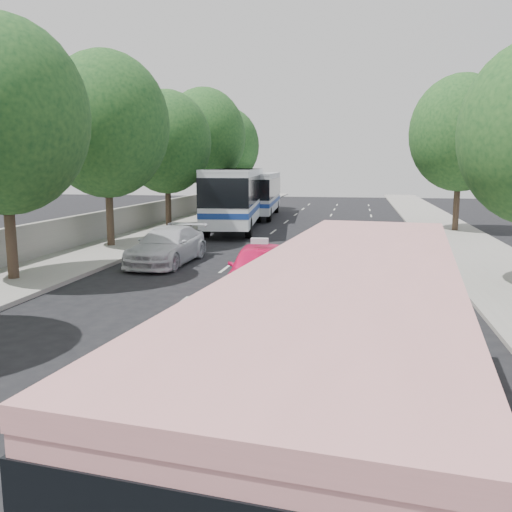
% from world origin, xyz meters
% --- Properties ---
extents(ground, '(120.00, 120.00, 0.00)m').
position_xyz_m(ground, '(0.00, 0.00, 0.00)').
color(ground, black).
rests_on(ground, ground).
extents(sidewalk_left, '(4.00, 90.00, 0.15)m').
position_xyz_m(sidewalk_left, '(-8.50, 20.00, 0.07)').
color(sidewalk_left, '#9E998E').
rests_on(sidewalk_left, ground).
extents(sidewalk_right, '(4.00, 90.00, 0.12)m').
position_xyz_m(sidewalk_right, '(8.50, 20.00, 0.06)').
color(sidewalk_right, '#9E998E').
rests_on(sidewalk_right, ground).
extents(low_wall, '(0.30, 90.00, 1.50)m').
position_xyz_m(low_wall, '(-10.30, 20.00, 0.90)').
color(low_wall, '#9E998E').
rests_on(low_wall, sidewalk_left).
extents(tree_left_b, '(5.70, 5.70, 8.88)m').
position_xyz_m(tree_left_b, '(-8.42, 5.94, 5.82)').
color(tree_left_b, '#38281E').
rests_on(tree_left_b, ground).
extents(tree_left_c, '(6.00, 6.00, 9.35)m').
position_xyz_m(tree_left_c, '(-8.62, 13.94, 6.12)').
color(tree_left_c, '#38281E').
rests_on(tree_left_c, ground).
extents(tree_left_d, '(5.52, 5.52, 8.60)m').
position_xyz_m(tree_left_d, '(-8.52, 21.94, 5.63)').
color(tree_left_d, '#38281E').
rests_on(tree_left_d, ground).
extents(tree_left_e, '(6.30, 6.30, 9.82)m').
position_xyz_m(tree_left_e, '(-8.42, 29.94, 6.43)').
color(tree_left_e, '#38281E').
rests_on(tree_left_e, ground).
extents(tree_left_f, '(5.88, 5.88, 9.16)m').
position_xyz_m(tree_left_f, '(-8.62, 37.94, 6.00)').
color(tree_left_f, '#38281E').
rests_on(tree_left_f, ground).
extents(tree_right_far, '(6.00, 6.00, 9.35)m').
position_xyz_m(tree_right_far, '(9.08, 23.94, 6.12)').
color(tree_right_far, '#38281E').
rests_on(tree_right_far, ground).
extents(pink_bus, '(3.25, 9.27, 2.89)m').
position_xyz_m(pink_bus, '(3.15, -4.00, 1.80)').
color(pink_bus, pink).
rests_on(pink_bus, ground).
extents(pink_taxi, '(2.09, 4.68, 1.56)m').
position_xyz_m(pink_taxi, '(0.14, 6.11, 0.78)').
color(pink_taxi, '#FF1662').
rests_on(pink_taxi, ground).
extents(white_pickup, '(2.32, 5.24, 1.50)m').
position_xyz_m(white_pickup, '(-4.50, 10.44, 0.75)').
color(white_pickup, silver).
rests_on(white_pickup, ground).
extents(tour_coach_front, '(4.17, 12.88, 3.78)m').
position_xyz_m(tour_coach_front, '(-4.50, 23.13, 2.28)').
color(tour_coach_front, white).
rests_on(tour_coach_front, ground).
extents(tour_coach_rear, '(3.37, 11.62, 3.43)m').
position_xyz_m(tour_coach_rear, '(-4.50, 31.74, 2.06)').
color(tour_coach_rear, silver).
rests_on(tour_coach_rear, ground).
extents(taxi_roof_sign, '(0.56, 0.21, 0.18)m').
position_xyz_m(taxi_roof_sign, '(0.14, 6.11, 1.65)').
color(taxi_roof_sign, silver).
rests_on(taxi_roof_sign, pink_taxi).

